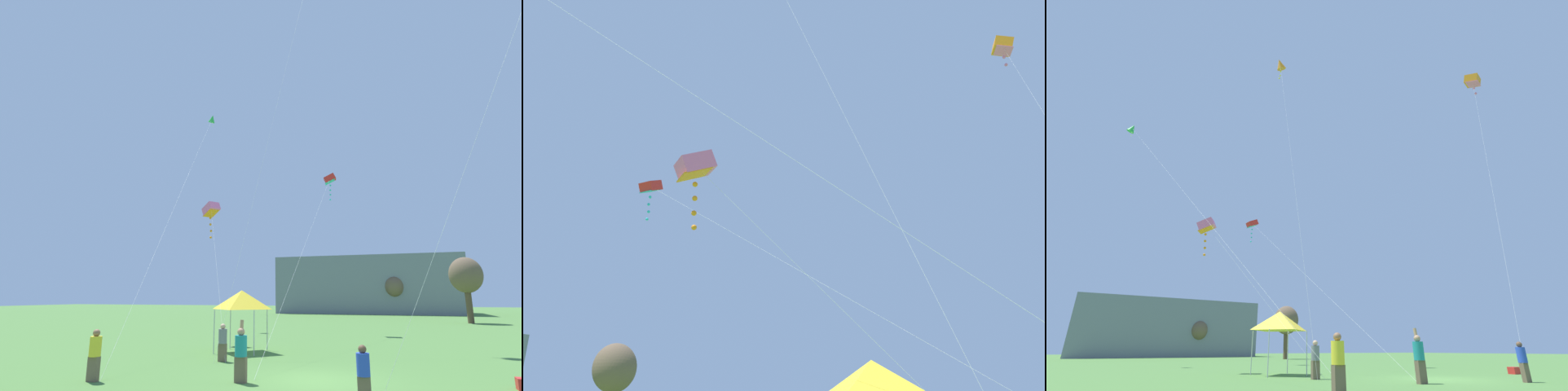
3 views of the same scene
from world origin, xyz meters
TOP-DOWN VIEW (x-y plane):
  - ground_plane at (0.00, 0.00)m, footprint 220.00×220.00m
  - distant_building at (-2.10, 60.79)m, footprint 30.25×14.12m
  - tree_far_left at (2.31, 54.22)m, footprint 2.96×2.96m
  - tree_far_right at (10.19, 35.75)m, footprint 3.54×3.54m
  - festival_tent at (-5.18, 6.10)m, footprint 2.44×2.44m
  - person_teal_shirt at (-2.40, -1.19)m, footprint 0.42×0.42m
  - person_grey_shirt at (-4.85, 2.87)m, footprint 0.39×0.39m
  - person_yellow_shirt at (-7.37, -2.62)m, footprint 0.41×0.41m
  - person_blue_shirt at (1.89, -2.87)m, footprint 0.37×0.37m
  - kite_green_diamond_0 at (-14.66, 21.36)m, footprint 8.24×24.63m
  - kite_red_box_1 at (-2.10, 19.58)m, footprint 1.17×20.74m
  - kite_pink_box_4 at (-8.94, 9.80)m, footprint 5.10×7.93m

SIDE VIEW (x-z plane):
  - ground_plane at x=0.00m, z-range 0.00..0.00m
  - person_blue_shirt at x=1.89m, z-range 0.06..1.62m
  - person_grey_shirt at x=-4.85m, z-range 0.06..1.71m
  - person_yellow_shirt at x=-7.37m, z-range 0.07..1.80m
  - person_teal_shirt at x=-2.40m, z-range -0.03..2.04m
  - festival_tent at x=-5.18m, z-range 1.09..4.28m
  - tree_far_left at x=2.31m, z-range 1.26..7.22m
  - distant_building at x=-2.10m, z-range 0.00..9.50m
  - tree_far_right at x=10.19m, z-range 1.50..8.64m
  - kite_pink_box_4 at x=-8.94m, z-range 4.07..13.28m
  - kite_red_box_1 at x=-2.10m, z-range 6.21..19.67m
  - kite_green_diamond_0 at x=-14.66m, z-range 10.36..32.29m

